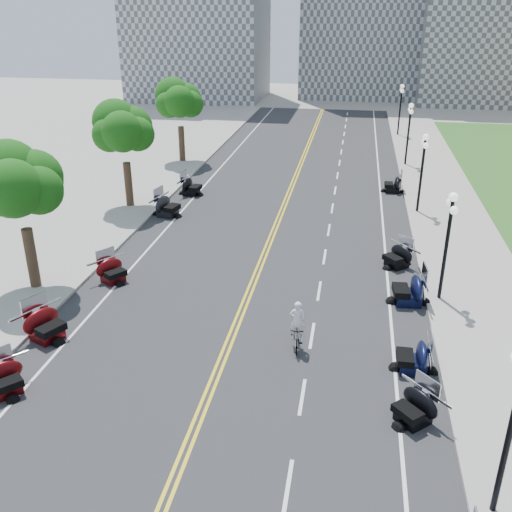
{
  "coord_description": "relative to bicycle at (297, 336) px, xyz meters",
  "views": [
    {
      "loc": [
        4.37,
        -19.9,
        12.27
      ],
      "look_at": [
        0.37,
        3.02,
        2.0
      ],
      "focal_mm": 40.0,
      "sensor_mm": 36.0,
      "label": 1
    }
  ],
  "objects": [
    {
      "name": "lane_dash_14",
      "position": [
        0.53,
        32.98,
        -0.5
      ],
      "size": [
        0.12,
        2.0,
        0.0
      ],
      "primitive_type": "cube",
      "color": "white",
      "rests_on": "road"
    },
    {
      "name": "lane_dash_9",
      "position": [
        0.53,
        12.98,
        -0.5
      ],
      "size": [
        0.12,
        2.0,
        0.0
      ],
      "primitive_type": "cube",
      "color": "white",
      "rests_on": "road"
    },
    {
      "name": "lane_dash_8",
      "position": [
        0.53,
        8.98,
        -0.5
      ],
      "size": [
        0.12,
        2.0,
        0.0
      ],
      "primitive_type": "cube",
      "color": "white",
      "rests_on": "road"
    },
    {
      "name": "street_lamp_1",
      "position": [
        5.93,
        -7.02,
        2.08
      ],
      "size": [
        0.5,
        1.2,
        4.9
      ],
      "primitive_type": null,
      "color": "black",
      "rests_on": "sidewalk_north"
    },
    {
      "name": "lane_dash_5",
      "position": [
        0.53,
        -3.02,
        -0.5
      ],
      "size": [
        0.12,
        2.0,
        0.0
      ],
      "primitive_type": "cube",
      "color": "white",
      "rests_on": "road"
    },
    {
      "name": "lane_dash_16",
      "position": [
        0.53,
        40.98,
        -0.5
      ],
      "size": [
        0.12,
        2.0,
        0.0
      ],
      "primitive_type": "cube",
      "color": "white",
      "rests_on": "road"
    },
    {
      "name": "motorcycle_s_8",
      "position": [
        -9.67,
        13.7,
        0.22
      ],
      "size": [
        2.48,
        2.48,
        1.46
      ],
      "primitive_type": null,
      "rotation": [
        0.0,
        0.0,
        1.36
      ],
      "color": "black",
      "rests_on": "road"
    },
    {
      "name": "street_lamp_5",
      "position": [
        5.93,
        40.98,
        2.08
      ],
      "size": [
        0.5,
        1.2,
        4.9
      ],
      "primitive_type": null,
      "color": "black",
      "rests_on": "sidewalk_north"
    },
    {
      "name": "centerline_yellow_b",
      "position": [
        -2.55,
        10.98,
        -0.5
      ],
      "size": [
        0.12,
        90.0,
        0.0
      ],
      "primitive_type": "cube",
      "color": "yellow",
      "rests_on": "road"
    },
    {
      "name": "edge_line_south",
      "position": [
        -9.07,
        10.98,
        -0.5
      ],
      "size": [
        0.12,
        90.0,
        0.0
      ],
      "primitive_type": "cube",
      "color": "white",
      "rests_on": "road"
    },
    {
      "name": "lane_dash_11",
      "position": [
        0.53,
        20.98,
        -0.5
      ],
      "size": [
        0.12,
        2.0,
        0.0
      ],
      "primitive_type": "cube",
      "color": "white",
      "rests_on": "road"
    },
    {
      "name": "lane_dash_4",
      "position": [
        0.53,
        -7.02,
        -0.5
      ],
      "size": [
        0.12,
        2.0,
        0.0
      ],
      "primitive_type": "cube",
      "color": "white",
      "rests_on": "road"
    },
    {
      "name": "distant_block_c",
      "position": [
        19.33,
        65.98,
        10.48
      ],
      "size": [
        20.0,
        14.0,
        22.0
      ],
      "primitive_type": "cube",
      "color": "gray",
      "rests_on": "ground"
    },
    {
      "name": "street_lamp_4",
      "position": [
        5.93,
        28.98,
        2.08
      ],
      "size": [
        0.5,
        1.2,
        4.9
      ],
      "primitive_type": null,
      "color": "black",
      "rests_on": "sidewalk_north"
    },
    {
      "name": "motorcycle_s_9",
      "position": [
        -9.4,
        18.2,
        0.17
      ],
      "size": [
        2.2,
        2.2,
        1.37
      ],
      "primitive_type": null,
      "rotation": [
        0.0,
        0.0,
        1.43
      ],
      "color": "black",
      "rests_on": "road"
    },
    {
      "name": "road",
      "position": [
        -2.67,
        10.98,
        -0.51
      ],
      "size": [
        16.0,
        90.0,
        0.01
      ],
      "primitive_type": "cube",
      "color": "#333335",
      "rests_on": "ground"
    },
    {
      "name": "motorcycle_n_10",
      "position": [
        4.58,
        21.31,
        0.13
      ],
      "size": [
        1.86,
        1.86,
        1.29
      ],
      "primitive_type": null,
      "rotation": [
        0.0,
        0.0,
        -1.58
      ],
      "color": "black",
      "rests_on": "road"
    },
    {
      "name": "lane_dash_15",
      "position": [
        0.53,
        36.98,
        -0.5
      ],
      "size": [
        0.12,
        2.0,
        0.0
      ],
      "primitive_type": "cube",
      "color": "white",
      "rests_on": "road"
    },
    {
      "name": "street_lamp_3",
      "position": [
        5.93,
        16.98,
        2.08
      ],
      "size": [
        0.5,
        1.2,
        4.9
      ],
      "primitive_type": null,
      "color": "black",
      "rests_on": "sidewalk_north"
    },
    {
      "name": "centerline_yellow_a",
      "position": [
        -2.79,
        10.98,
        -0.5
      ],
      "size": [
        0.12,
        90.0,
        0.0
      ],
      "primitive_type": "cube",
      "color": "yellow",
      "rests_on": "road"
    },
    {
      "name": "tree_2",
      "position": [
        -12.67,
        2.98,
        4.23
      ],
      "size": [
        4.8,
        4.8,
        9.2
      ],
      "primitive_type": null,
      "color": "#235619",
      "rests_on": "sidewalk_south"
    },
    {
      "name": "ground",
      "position": [
        -2.67,
        0.98,
        -0.52
      ],
      "size": [
        160.0,
        160.0,
        0.0
      ],
      "primitive_type": "plane",
      "color": "gray"
    },
    {
      "name": "motorcycle_s_6",
      "position": [
        -9.37,
        4.28,
        0.11
      ],
      "size": [
        2.5,
        2.5,
        1.26
      ],
      "primitive_type": null,
      "rotation": [
        0.0,
        0.0,
        0.95
      ],
      "color": "#590A0C",
      "rests_on": "road"
    },
    {
      "name": "motorcycle_n_7",
      "position": [
        4.22,
        8.36,
        0.13
      ],
      "size": [
        2.58,
        2.58,
        1.28
      ],
      "primitive_type": null,
      "rotation": [
        0.0,
        0.0,
        -0.87
      ],
      "color": "black",
      "rests_on": "road"
    },
    {
      "name": "motorcycle_s_5",
      "position": [
        -9.9,
        -1.07,
        0.19
      ],
      "size": [
        2.71,
        2.71,
        1.42
      ],
      "primitive_type": null,
      "rotation": [
        0.0,
        0.0,
        1.11
      ],
      "color": "#590A0C",
      "rests_on": "road"
    },
    {
      "name": "lane_dash_13",
      "position": [
        0.53,
        28.98,
        -0.5
      ],
      "size": [
        0.12,
        2.0,
        0.0
      ],
      "primitive_type": "cube",
      "color": "white",
      "rests_on": "road"
    },
    {
      "name": "lane_dash_12",
      "position": [
        0.53,
        24.98,
        -0.5
      ],
      "size": [
        0.12,
        2.0,
        0.0
      ],
      "primitive_type": "cube",
      "color": "white",
      "rests_on": "road"
    },
    {
      "name": "motorcycle_n_6",
      "position": [
        4.52,
        4.48,
        0.23
      ],
      "size": [
        2.3,
        2.3,
        1.5
      ],
      "primitive_type": null,
      "rotation": [
        0.0,
        0.0,
        -1.49
      ],
      "color": "black",
      "rests_on": "road"
    },
    {
      "name": "lane_dash_6",
      "position": [
        0.53,
        0.98,
        -0.5
      ],
      "size": [
        0.12,
        2.0,
        0.0
      ],
      "primitive_type": "cube",
      "color": "white",
      "rests_on": "road"
    },
    {
      "name": "lane_dash_17",
      "position": [
        0.53,
        44.98,
        -0.5
      ],
      "size": [
        0.12,
        2.0,
        0.0
      ],
      "primitive_type": "cube",
      "color": "white",
      "rests_on": "road"
    },
    {
      "name": "street_lamp_2",
      "position": [
        5.93,
        4.98,
        2.08
      ],
      "size": [
        0.5,
        1.2,
        4.9
      ],
      "primitive_type": null,
      "color": "black",
      "rests_on": "sidewalk_north"
    },
    {
      "name": "tree_4",
      "position": [
        -12.67,
        26.98,
        4.23
      ],
      "size": [
        4.8,
        4.8,
        9.2
      ],
      "primitive_type": null,
      "color": "#235619",
      "rests_on": "sidewalk_south"
    },
    {
      "name": "lane_dash_7",
      "position": [
        0.53,
        4.98,
        -0.5
      ],
      "size": [
        0.12,
        2.0,
        0.0
      ],
      "primitive_type": "cube",
      "color": "white",
      "rests_on": "road"
    },
    {
      "name": "tree_3",
      "position": [
        -12.67,
        14.98,
        4.23
      ],
      "size": [
        4.8,
        4.8,
        9.2
      ],
      "primitive_type": null,
      "color": "#235619",
      "rests_on": "sidewalk_south"
    },
    {
      "name": "motorcycle_s_4",
      "position": [
        -9.55,
        -4.52,
        0.1
      ],
      "size": [
        2.5,
        2.5,
        1.24
      ],
      "primitive_type": null,
      "rotation": [
        0.0,
        0.0,
        0.85
      ],
      "color": "#590A0C",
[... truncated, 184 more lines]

